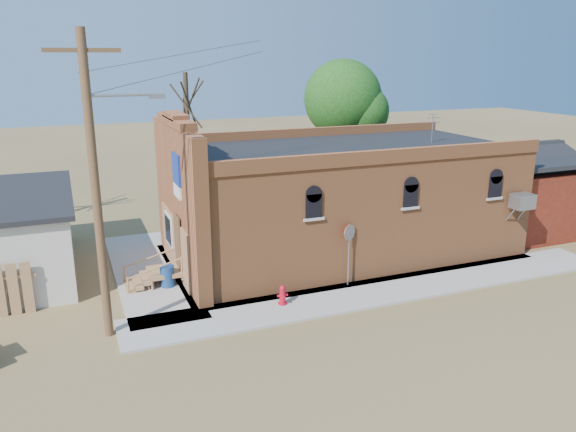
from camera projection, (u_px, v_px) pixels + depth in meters
name	position (u px, v px, depth m)	size (l,w,h in m)	color
ground	(363.00, 307.00, 19.11)	(120.00, 120.00, 0.00)	brown
sidewalk_south	(387.00, 290.00, 20.44)	(19.00, 2.20, 0.08)	#9E9991
sidewalk_west	(149.00, 272.00, 22.19)	(2.60, 10.00, 0.08)	#9E9991
brick_bar	(336.00, 200.00, 23.96)	(16.40, 7.97, 6.30)	#B36536
red_shed	(515.00, 183.00, 27.52)	(5.40, 6.40, 4.30)	#551C0E
utility_pole	(97.00, 183.00, 15.95)	(3.12, 0.26, 9.00)	brown
tree_bare_near	(187.00, 104.00, 28.00)	(2.80, 2.80, 7.65)	#453327
tree_leafy	(343.00, 99.00, 31.69)	(4.40, 4.40, 8.15)	#453327
fire_hydrant	(283.00, 295.00, 19.09)	(0.39, 0.38, 0.69)	red
stop_sign	(349.00, 238.00, 20.33)	(0.59, 0.34, 2.35)	gray
trash_barrel	(167.00, 276.00, 20.59)	(0.51, 0.51, 0.79)	navy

